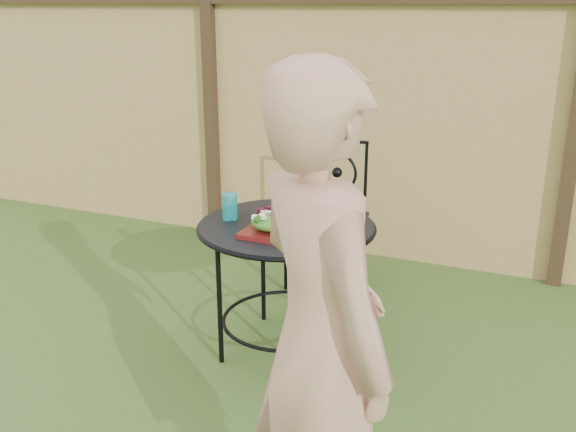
# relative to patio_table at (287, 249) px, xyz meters

# --- Properties ---
(ground) EXTENTS (60.00, 60.00, 0.00)m
(ground) POSITION_rel_patio_table_xyz_m (0.02, -0.65, -0.59)
(ground) COLOR #284215
(ground) RESTS_ON ground
(fence) EXTENTS (8.00, 0.12, 1.90)m
(fence) POSITION_rel_patio_table_xyz_m (0.02, 1.54, 0.36)
(fence) COLOR tan
(fence) RESTS_ON ground
(patio_table) EXTENTS (0.92, 0.92, 0.72)m
(patio_table) POSITION_rel_patio_table_xyz_m (0.00, 0.00, 0.00)
(patio_table) COLOR black
(patio_table) RESTS_ON ground
(patio_chair) EXTENTS (0.46, 0.46, 0.95)m
(patio_chair) POSITION_rel_patio_table_xyz_m (-0.11, 0.96, -0.08)
(patio_chair) COLOR black
(patio_chair) RESTS_ON ground
(diner) EXTENTS (0.73, 0.71, 1.68)m
(diner) POSITION_rel_patio_table_xyz_m (0.65, -1.27, 0.26)
(diner) COLOR tan
(diner) RESTS_ON ground
(salad_plate) EXTENTS (0.27, 0.27, 0.02)m
(salad_plate) POSITION_rel_patio_table_xyz_m (-0.00, -0.16, 0.15)
(salad_plate) COLOR #451109
(salad_plate) RESTS_ON patio_table
(salad) EXTENTS (0.21, 0.21, 0.08)m
(salad) POSITION_rel_patio_table_xyz_m (-0.00, -0.16, 0.20)
(salad) COLOR #235614
(salad) RESTS_ON salad_plate
(fork) EXTENTS (0.01, 0.01, 0.18)m
(fork) POSITION_rel_patio_table_xyz_m (0.01, -0.16, 0.33)
(fork) COLOR silver
(fork) RESTS_ON salad
(drinking_glass) EXTENTS (0.08, 0.08, 0.14)m
(drinking_glass) POSITION_rel_patio_table_xyz_m (-0.30, -0.04, 0.21)
(drinking_glass) COLOR #0B8481
(drinking_glass) RESTS_ON patio_table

